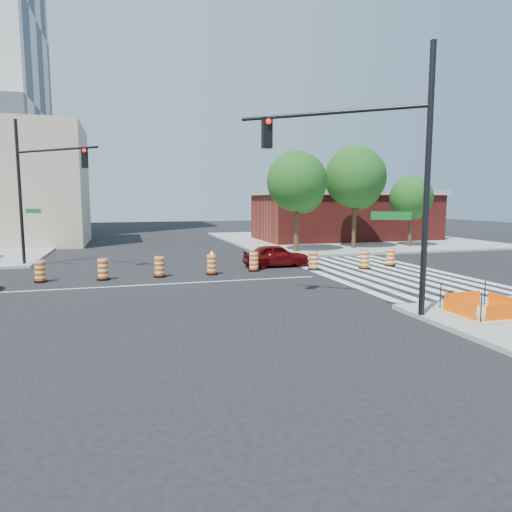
# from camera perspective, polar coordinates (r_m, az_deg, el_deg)

# --- Properties ---
(ground) EXTENTS (120.00, 120.00, 0.00)m
(ground) POSITION_cam_1_polar(r_m,az_deg,el_deg) (21.11, -10.66, -3.44)
(ground) COLOR black
(ground) RESTS_ON ground
(sidewalk_ne) EXTENTS (22.00, 22.00, 0.15)m
(sidewalk_ne) POSITION_cam_1_polar(r_m,az_deg,el_deg) (43.68, 11.00, 2.05)
(sidewalk_ne) COLOR gray
(sidewalk_ne) RESTS_ON ground
(crosswalk_east) EXTENTS (6.75, 13.50, 0.01)m
(crosswalk_east) POSITION_cam_1_polar(r_m,az_deg,el_deg) (24.67, 15.55, -2.05)
(crosswalk_east) COLOR silver
(crosswalk_east) RESTS_ON ground
(lane_centerline) EXTENTS (14.00, 0.12, 0.01)m
(lane_centerline) POSITION_cam_1_polar(r_m,az_deg,el_deg) (21.11, -10.67, -3.43)
(lane_centerline) COLOR silver
(lane_centerline) RESTS_ON ground
(excavation_pit) EXTENTS (2.20, 2.20, 0.90)m
(excavation_pit) POSITION_cam_1_polar(r_m,az_deg,el_deg) (16.41, 26.44, -6.30)
(excavation_pit) COLOR tan
(excavation_pit) RESTS_ON ground
(brick_storefront) EXTENTS (16.50, 8.50, 4.60)m
(brick_storefront) POSITION_cam_1_polar(r_m,az_deg,el_deg) (43.55, 11.07, 4.99)
(brick_storefront) COLOR maroon
(brick_storefront) RESTS_ON ground
(red_coupe) EXTENTS (3.78, 1.59, 1.28)m
(red_coupe) POSITION_cam_1_polar(r_m,az_deg,el_deg) (25.98, 2.53, 0.06)
(red_coupe) COLOR #4F0607
(red_coupe) RESTS_ON ground
(signal_pole_se) EXTENTS (4.99, 4.13, 8.38)m
(signal_pole_se) POSITION_cam_1_polar(r_m,az_deg,el_deg) (15.44, 14.10, 11.78)
(signal_pole_se) COLOR black
(signal_pole_se) RESTS_ON ground
(signal_pole_nw) EXTENTS (4.57, 4.27, 8.08)m
(signal_pole_nw) POSITION_cam_1_polar(r_m,az_deg,el_deg) (27.81, -25.44, 8.76)
(signal_pole_nw) COLOR black
(signal_pole_nw) RESTS_ON ground
(tree_north_c) EXTENTS (4.22, 4.22, 7.17)m
(tree_north_c) POSITION_cam_1_polar(r_m,az_deg,el_deg) (32.49, 5.18, 8.82)
(tree_north_c) COLOR #382314
(tree_north_c) RESTS_ON ground
(tree_north_d) EXTENTS (4.56, 4.56, 7.76)m
(tree_north_d) POSITION_cam_1_polar(r_m,az_deg,el_deg) (35.35, 12.33, 9.19)
(tree_north_d) COLOR #382314
(tree_north_d) RESTS_ON ground
(tree_north_e) EXTENTS (3.35, 3.33, 5.66)m
(tree_north_e) POSITION_cam_1_polar(r_m,az_deg,el_deg) (38.02, 18.87, 6.69)
(tree_north_e) COLOR #382314
(tree_north_e) RESTS_ON ground
(median_drum_2) EXTENTS (0.60, 0.60, 1.02)m
(median_drum_2) POSITION_cam_1_polar(r_m,az_deg,el_deg) (23.31, -25.36, -1.82)
(median_drum_2) COLOR black
(median_drum_2) RESTS_ON ground
(median_drum_3) EXTENTS (0.60, 0.60, 1.02)m
(median_drum_3) POSITION_cam_1_polar(r_m,az_deg,el_deg) (22.81, -18.57, -1.69)
(median_drum_3) COLOR black
(median_drum_3) RESTS_ON ground
(median_drum_4) EXTENTS (0.60, 0.60, 1.02)m
(median_drum_4) POSITION_cam_1_polar(r_m,az_deg,el_deg) (22.97, -11.96, -1.41)
(median_drum_4) COLOR black
(median_drum_4) RESTS_ON ground
(median_drum_5) EXTENTS (0.60, 0.60, 1.18)m
(median_drum_5) POSITION_cam_1_polar(r_m,az_deg,el_deg) (23.31, -5.56, -1.14)
(median_drum_5) COLOR black
(median_drum_5) RESTS_ON ground
(median_drum_6) EXTENTS (0.60, 0.60, 1.02)m
(median_drum_6) POSITION_cam_1_polar(r_m,az_deg,el_deg) (24.31, -0.27, -0.79)
(median_drum_6) COLOR black
(median_drum_6) RESTS_ON ground
(median_drum_7) EXTENTS (0.60, 0.60, 1.02)m
(median_drum_7) POSITION_cam_1_polar(r_m,az_deg,el_deg) (24.87, 7.18, -0.67)
(median_drum_7) COLOR black
(median_drum_7) RESTS_ON ground
(median_drum_8) EXTENTS (0.60, 0.60, 1.02)m
(median_drum_8) POSITION_cam_1_polar(r_m,az_deg,el_deg) (25.73, 13.41, -0.55)
(median_drum_8) COLOR black
(median_drum_8) RESTS_ON ground
(median_drum_9) EXTENTS (0.60, 0.60, 1.02)m
(median_drum_9) POSITION_cam_1_polar(r_m,az_deg,el_deg) (27.27, 16.42, -0.22)
(median_drum_9) COLOR black
(median_drum_9) RESTS_ON ground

